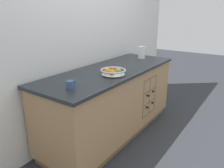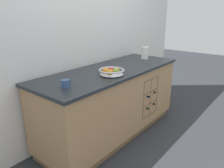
% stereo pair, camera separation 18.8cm
% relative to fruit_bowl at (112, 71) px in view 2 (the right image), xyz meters
% --- Properties ---
extents(ground_plane, '(14.00, 14.00, 0.00)m').
position_rel_fruit_bowl_xyz_m(ground_plane, '(0.22, 0.17, -0.94)').
color(ground_plane, '#2D3035').
extents(back_wall, '(4.48, 0.06, 2.55)m').
position_rel_fruit_bowl_xyz_m(back_wall, '(0.22, 0.59, 0.33)').
color(back_wall, white).
rests_on(back_wall, ground_plane).
extents(kitchen_island, '(2.12, 0.76, 0.90)m').
position_rel_fruit_bowl_xyz_m(kitchen_island, '(0.22, 0.17, -0.49)').
color(kitchen_island, brown).
rests_on(kitchen_island, ground_plane).
extents(fruit_bowl, '(0.29, 0.29, 0.09)m').
position_rel_fruit_bowl_xyz_m(fruit_bowl, '(0.00, 0.00, 0.00)').
color(fruit_bowl, silver).
rests_on(fruit_bowl, kitchen_island).
extents(white_pitcher, '(0.17, 0.11, 0.18)m').
position_rel_fruit_bowl_xyz_m(white_pitcher, '(1.02, 0.18, 0.05)').
color(white_pitcher, white).
rests_on(white_pitcher, kitchen_island).
extents(ceramic_mug, '(0.11, 0.08, 0.08)m').
position_rel_fruit_bowl_xyz_m(ceramic_mug, '(-0.60, 0.07, -0.01)').
color(ceramic_mug, '#385684').
rests_on(ceramic_mug, kitchen_island).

